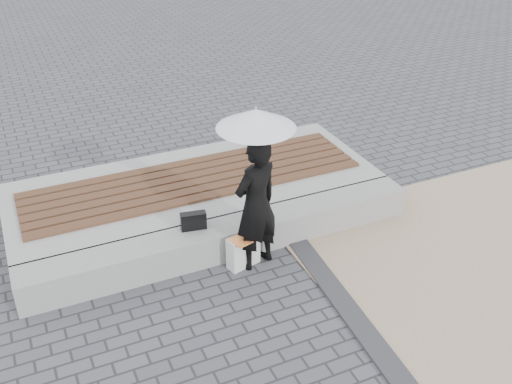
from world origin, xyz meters
TOP-DOWN VIEW (x-y plane):
  - ground at (0.00, 0.00)m, footprint 80.00×80.00m
  - edging_band at (0.75, -0.50)m, footprint 0.61×5.20m
  - seating_ledge at (0.00, 1.60)m, footprint 5.00×0.45m
  - timber_platform at (0.00, 2.80)m, footprint 5.00×2.00m
  - timber_decking at (0.00, 2.80)m, footprint 4.60×1.20m
  - woman at (0.23, 1.24)m, footprint 0.70×0.57m
  - parasol at (0.23, 1.24)m, footprint 0.87×0.87m
  - handbag at (-0.39, 1.69)m, footprint 0.32×0.16m
  - canvas_tote at (0.07, 1.26)m, footprint 0.42×0.26m
  - magazine at (0.07, 1.21)m, footprint 0.39×0.33m

SIDE VIEW (x-z plane):
  - ground at x=0.00m, z-range 0.00..0.00m
  - edging_band at x=0.75m, z-range 0.00..0.04m
  - seating_ledge at x=0.00m, z-range 0.00..0.40m
  - timber_platform at x=0.00m, z-range 0.00..0.40m
  - canvas_tote at x=0.07m, z-range 0.00..0.41m
  - timber_decking at x=0.00m, z-range 0.40..0.44m
  - magazine at x=0.07m, z-range 0.41..0.43m
  - handbag at x=-0.39m, z-range 0.40..0.62m
  - woman at x=0.23m, z-range 0.00..1.67m
  - parasol at x=0.23m, z-range 1.35..2.45m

